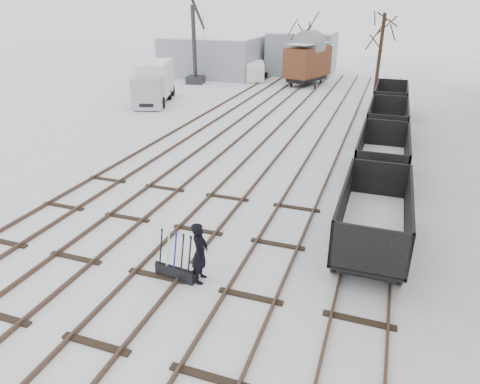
% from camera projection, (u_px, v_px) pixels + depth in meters
% --- Properties ---
extents(ground, '(120.00, 120.00, 0.00)m').
position_uv_depth(ground, '(157.00, 277.00, 13.04)').
color(ground, white).
rests_on(ground, ground).
extents(tracks, '(13.90, 52.00, 0.16)m').
position_uv_depth(tracks, '(274.00, 144.00, 24.77)').
color(tracks, black).
rests_on(tracks, ground).
extents(shed_left, '(10.00, 8.00, 4.10)m').
position_uv_depth(shed_left, '(214.00, 56.00, 47.08)').
color(shed_left, '#939DA5').
rests_on(shed_left, ground).
extents(shed_right, '(7.00, 6.00, 4.50)m').
position_uv_depth(shed_right, '(302.00, 53.00, 47.72)').
color(shed_right, '#939DA5').
rests_on(shed_right, ground).
extents(ground_frame, '(1.34, 0.55, 1.49)m').
position_uv_depth(ground_frame, '(177.00, 269.00, 12.91)').
color(ground_frame, black).
rests_on(ground_frame, ground).
extents(worker, '(0.56, 0.76, 1.93)m').
position_uv_depth(worker, '(200.00, 253.00, 12.49)').
color(worker, black).
rests_on(worker, ground).
extents(freight_wagon_a, '(2.17, 5.42, 2.21)m').
position_uv_depth(freight_wagon_a, '(372.00, 227.00, 14.16)').
color(freight_wagon_a, black).
rests_on(freight_wagon_a, ground).
extents(freight_wagon_b, '(2.17, 5.42, 2.21)m').
position_uv_depth(freight_wagon_b, '(381.00, 163.00, 19.66)').
color(freight_wagon_b, black).
rests_on(freight_wagon_b, ground).
extents(freight_wagon_c, '(2.17, 5.42, 2.21)m').
position_uv_depth(freight_wagon_c, '(386.00, 127.00, 25.17)').
color(freight_wagon_c, black).
rests_on(freight_wagon_c, ground).
extents(freight_wagon_d, '(2.17, 5.42, 2.21)m').
position_uv_depth(freight_wagon_d, '(390.00, 104.00, 30.67)').
color(freight_wagon_d, black).
rests_on(freight_wagon_d, ground).
extents(box_van_wagon, '(4.20, 5.77, 3.95)m').
position_uv_depth(box_van_wagon, '(308.00, 61.00, 41.32)').
color(box_van_wagon, black).
rests_on(box_van_wagon, ground).
extents(lorry, '(3.67, 7.23, 3.14)m').
position_uv_depth(lorry, '(154.00, 82.00, 34.52)').
color(lorry, black).
rests_on(lorry, ground).
extents(panel_van, '(3.00, 4.47, 1.82)m').
position_uv_depth(panel_van, '(255.00, 71.00, 44.48)').
color(panel_van, silver).
rests_on(panel_van, ground).
extents(crane, '(1.87, 4.89, 8.24)m').
position_uv_depth(crane, '(196.00, 61.00, 42.33)').
color(crane, '#29282D').
rests_on(crane, ground).
extents(tree_far_left, '(0.30, 0.30, 4.91)m').
position_uv_depth(tree_far_left, '(302.00, 58.00, 42.41)').
color(tree_far_left, black).
rests_on(tree_far_left, ground).
extents(tree_far_right, '(0.30, 0.30, 6.73)m').
position_uv_depth(tree_far_right, '(380.00, 55.00, 36.52)').
color(tree_far_right, black).
rests_on(tree_far_right, ground).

